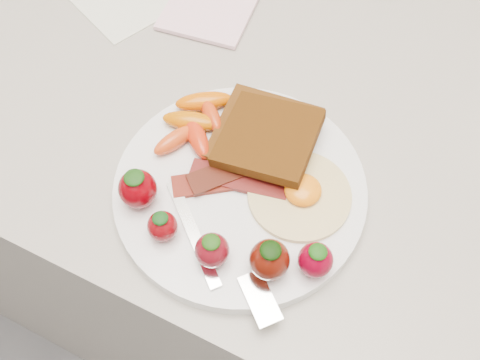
% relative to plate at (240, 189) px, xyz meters
% --- Properties ---
extents(counter, '(2.00, 0.60, 0.90)m').
position_rel_plate_xyz_m(counter, '(0.01, 0.14, -0.46)').
color(counter, gray).
rests_on(counter, ground).
extents(plate, '(0.27, 0.27, 0.02)m').
position_rel_plate_xyz_m(plate, '(0.00, 0.00, 0.00)').
color(plate, white).
rests_on(plate, counter).
extents(toast_lower, '(0.12, 0.12, 0.01)m').
position_rel_plate_xyz_m(toast_lower, '(-0.00, 0.07, 0.02)').
color(toast_lower, '#49250F').
rests_on(toast_lower, plate).
extents(toast_upper, '(0.11, 0.11, 0.02)m').
position_rel_plate_xyz_m(toast_upper, '(0.01, 0.06, 0.03)').
color(toast_upper, black).
rests_on(toast_upper, toast_lower).
extents(fried_egg, '(0.11, 0.11, 0.02)m').
position_rel_plate_xyz_m(fried_egg, '(0.06, 0.02, 0.01)').
color(fried_egg, '#F8F1B5').
rests_on(fried_egg, plate).
extents(bacon_strips, '(0.12, 0.11, 0.01)m').
position_rel_plate_xyz_m(bacon_strips, '(-0.01, 0.00, 0.01)').
color(bacon_strips, '#4E0F10').
rests_on(bacon_strips, plate).
extents(baby_carrots, '(0.08, 0.12, 0.02)m').
position_rel_plate_xyz_m(baby_carrots, '(-0.08, 0.05, 0.02)').
color(baby_carrots, '#C85F00').
rests_on(baby_carrots, plate).
extents(strawberries, '(0.23, 0.07, 0.05)m').
position_rel_plate_xyz_m(strawberries, '(0.01, -0.07, 0.03)').
color(strawberries, '#680007').
rests_on(strawberries, plate).
extents(fork, '(0.17, 0.10, 0.00)m').
position_rel_plate_xyz_m(fork, '(0.02, -0.09, 0.01)').
color(fork, white).
rests_on(fork, plate).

